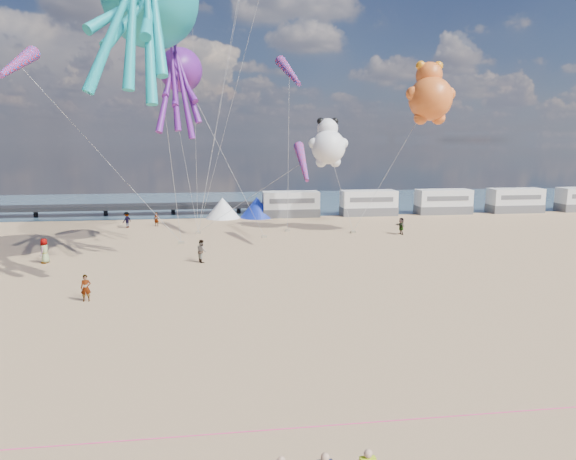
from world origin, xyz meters
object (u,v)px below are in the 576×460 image
object	(u,v)px
beachgoer_4	(401,226)
motorhome_0	(291,204)
tent_blue	(257,207)
windsock_left	(18,63)
kite_octopus_purple	(181,70)
sandbag_b	(264,237)
windsock_right	(303,162)
sandbag_c	(353,232)
windsock_mid	(289,72)
kite_panda	(328,147)
motorhome_3	(515,200)
standing_person	(86,288)
sandbag_a	(181,243)
beachgoer_2	(127,220)
tent_white	(223,208)
motorhome_1	(369,203)
beachgoer_0	(45,251)
sandbag_d	(287,230)
kite_teddy_orange	(430,99)
motorhome_2	(443,202)
beachgoer_1	(202,251)
beachgoer_5	(157,219)
sandbag_e	(198,233)

from	to	relation	value
beachgoer_4	motorhome_0	bearing A→B (deg)	-154.93
tent_blue	motorhome_0	bearing A→B (deg)	0.00
windsock_left	kite_octopus_purple	bearing A→B (deg)	20.69
tent_blue	sandbag_b	xyz separation A→B (m)	(-0.31, -12.90, -1.09)
windsock_right	sandbag_c	bearing A→B (deg)	39.71
windsock_mid	kite_panda	bearing A→B (deg)	31.98
motorhome_3	kite_panda	distance (m)	28.76
standing_person	kite_panda	size ratio (longest dim) A/B	0.27
sandbag_a	kite_panda	size ratio (longest dim) A/B	0.09
tent_blue	beachgoer_2	world-z (taller)	tent_blue
tent_white	tent_blue	xyz separation A→B (m)	(4.00, 0.00, 0.00)
windsock_right	motorhome_1	bearing A→B (deg)	57.45
motorhome_1	tent_blue	bearing A→B (deg)	180.00
beachgoer_0	sandbag_b	size ratio (longest dim) A/B	3.69
motorhome_0	sandbag_d	distance (m)	10.14
motorhome_1	tent_white	world-z (taller)	motorhome_1
windsock_mid	sandbag_b	bearing A→B (deg)	153.10
beachgoer_2	kite_teddy_orange	size ratio (longest dim) A/B	0.25
standing_person	beachgoer_2	bearing A→B (deg)	89.98
tent_white	kite_teddy_orange	bearing A→B (deg)	-36.53
tent_white	beachgoer_4	xyz separation A→B (m)	(16.92, -12.93, -0.39)
motorhome_0	motorhome_2	size ratio (longest dim) A/B	1.00
sandbag_c	windsock_mid	size ratio (longest dim) A/B	0.08
beachgoer_1	standing_person	bearing A→B (deg)	125.99
sandbag_b	kite_octopus_purple	distance (m)	16.29
sandbag_c	windsock_left	size ratio (longest dim) A/B	0.07
sandbag_b	beachgoer_5	bearing A→B (deg)	143.10
beachgoer_2	windsock_left	distance (m)	20.34
motorhome_2	sandbag_d	distance (m)	22.99
motorhome_0	beachgoer_4	bearing A→B (deg)	-55.38
motorhome_3	tent_white	size ratio (longest dim) A/B	1.65
windsock_left	motorhome_3	bearing A→B (deg)	21.28
beachgoer_5	sandbag_c	bearing A→B (deg)	5.98
motorhome_3	standing_person	bearing A→B (deg)	-145.47
sandbag_c	windsock_right	world-z (taller)	windsock_right
motorhome_0	windsock_mid	world-z (taller)	windsock_mid
motorhome_1	motorhome_3	size ratio (longest dim) A/B	1.00
kite_octopus_purple	tent_white	bearing A→B (deg)	61.56
tent_white	beachgoer_0	distance (m)	24.53
motorhome_1	motorhome_2	distance (m)	9.50
kite_octopus_purple	kite_teddy_orange	distance (m)	22.24
beachgoer_2	sandbag_d	world-z (taller)	beachgoer_2
beachgoer_2	sandbag_d	size ratio (longest dim) A/B	3.35
sandbag_e	windsock_mid	xyz separation A→B (m)	(8.44, -3.67, 14.72)
motorhome_1	sandbag_a	world-z (taller)	motorhome_1
kite_octopus_purple	windsock_right	world-z (taller)	kite_octopus_purple
standing_person	sandbag_e	bearing A→B (deg)	70.69
motorhome_2	beachgoer_4	bearing A→B (deg)	-127.94
tent_white	sandbag_b	xyz separation A→B (m)	(3.69, -12.90, -1.09)
tent_white	kite_panda	bearing A→B (deg)	-43.57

